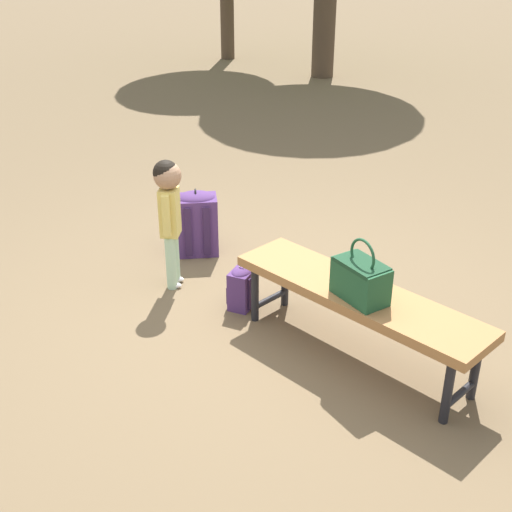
# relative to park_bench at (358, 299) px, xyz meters

# --- Properties ---
(ground_plane) EXTENTS (40.00, 40.00, 0.00)m
(ground_plane) POSITION_rel_park_bench_xyz_m (0.72, -0.06, -0.39)
(ground_plane) COLOR brown
(ground_plane) RESTS_ON ground
(park_bench) EXTENTS (1.64, 0.66, 0.45)m
(park_bench) POSITION_rel_park_bench_xyz_m (0.00, 0.00, 0.00)
(park_bench) COLOR #9E6B3D
(park_bench) RESTS_ON ground
(handbag) EXTENTS (0.36, 0.28, 0.37)m
(handbag) POSITION_rel_park_bench_xyz_m (-0.04, 0.08, 0.18)
(handbag) COLOR #1E4C2D
(handbag) RESTS_ON park_bench
(child_standing) EXTENTS (0.19, 0.23, 0.93)m
(child_standing) POSITION_rel_park_bench_xyz_m (1.46, -0.02, 0.23)
(child_standing) COLOR #B2D8B2
(child_standing) RESTS_ON ground
(backpack_large) EXTENTS (0.39, 0.38, 0.53)m
(backpack_large) POSITION_rel_park_bench_xyz_m (1.66, -0.52, -0.13)
(backpack_large) COLOR #4C2D66
(backpack_large) RESTS_ON ground
(backpack_small) EXTENTS (0.19, 0.21, 0.31)m
(backpack_small) POSITION_rel_park_bench_xyz_m (0.88, -0.06, -0.24)
(backpack_small) COLOR #4C2D66
(backpack_small) RESTS_ON ground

